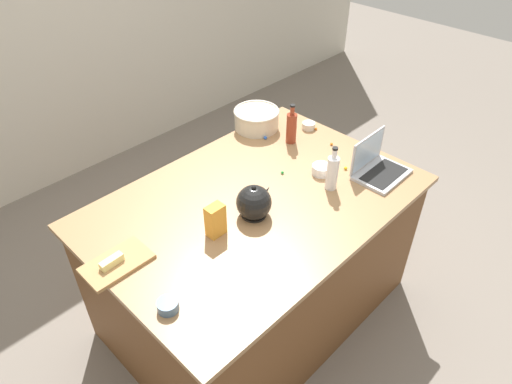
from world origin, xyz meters
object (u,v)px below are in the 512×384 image
object	(u,v)px
laptop	(377,166)
ramekin_medium	(309,126)
kettle	(254,203)
ramekin_wide	(168,306)
bottle_soy	(291,127)
ramekin_small	(321,170)
bottle_vinegar	(332,172)
cutting_board	(117,263)
butter_stick_left	(112,262)
candy_bag	(215,220)
mixing_bowl_large	(257,119)

from	to	relation	value
laptop	ramekin_medium	bearing A→B (deg)	78.84
kettle	ramekin_wide	bearing A→B (deg)	-166.13
bottle_soy	kettle	xyz separation A→B (m)	(-0.66, -0.33, -0.02)
ramekin_small	ramekin_medium	xyz separation A→B (m)	(0.34, 0.37, -0.01)
bottle_vinegar	cutting_board	world-z (taller)	bottle_vinegar
bottle_vinegar	laptop	bearing A→B (deg)	-19.45
laptop	bottle_soy	bearing A→B (deg)	98.72
butter_stick_left	ramekin_wide	distance (m)	0.37
bottle_soy	candy_bag	xyz separation A→B (m)	(-0.89, -0.29, -0.02)
bottle_soy	cutting_board	xyz separation A→B (m)	(-1.33, -0.13, -0.09)
bottle_soy	kettle	size ratio (longest dim) A/B	1.21
cutting_board	ramekin_wide	bearing A→B (deg)	-87.95
cutting_board	ramekin_wide	xyz separation A→B (m)	(0.01, -0.36, 0.01)
kettle	cutting_board	world-z (taller)	kettle
kettle	cutting_board	size ratio (longest dim) A/B	0.71
mixing_bowl_large	cutting_board	world-z (taller)	mixing_bowl_large
bottle_soy	ramekin_wide	size ratio (longest dim) A/B	2.87
bottle_soy	candy_bag	world-z (taller)	bottle_soy
kettle	candy_bag	distance (m)	0.23
butter_stick_left	ramekin_medium	bearing A→B (deg)	5.58
kettle	laptop	bearing A→B (deg)	-18.00
bottle_soy	candy_bag	size ratio (longest dim) A/B	1.52
butter_stick_left	candy_bag	bearing A→B (deg)	-19.53
laptop	ramekin_wide	distance (m)	1.41
laptop	ramekin_wide	size ratio (longest dim) A/B	3.50
ramekin_medium	candy_bag	distance (m)	1.14
butter_stick_left	cutting_board	bearing A→B (deg)	0.00
butter_stick_left	candy_bag	xyz separation A→B (m)	(0.47, -0.17, 0.05)
mixing_bowl_large	butter_stick_left	size ratio (longest dim) A/B	2.71
bottle_soy	ramekin_medium	world-z (taller)	bottle_soy
kettle	candy_bag	world-z (taller)	kettle
bottle_soy	ramekin_medium	xyz separation A→B (m)	(0.20, 0.02, -0.08)
butter_stick_left	ramekin_medium	size ratio (longest dim) A/B	1.29
laptop	bottle_vinegar	bearing A→B (deg)	160.55
bottle_soy	ramekin_medium	bearing A→B (deg)	6.88
laptop	ramekin_wide	xyz separation A→B (m)	(-1.41, 0.08, -0.02)
candy_bag	mixing_bowl_large	bearing A→B (deg)	33.58
butter_stick_left	ramekin_medium	distance (m)	1.57
laptop	ramekin_small	xyz separation A→B (m)	(-0.22, 0.22, -0.02)
ramekin_medium	ramekin_wide	bearing A→B (deg)	-161.32
mixing_bowl_large	candy_bag	distance (m)	1.03
ramekin_medium	ramekin_wide	xyz separation A→B (m)	(-1.53, -0.52, 0.00)
butter_stick_left	laptop	bearing A→B (deg)	-17.02
bottle_soy	candy_bag	distance (m)	0.93
ramekin_small	butter_stick_left	bearing A→B (deg)	169.82
ramekin_small	candy_bag	world-z (taller)	candy_bag
mixing_bowl_large	laptop	bearing A→B (deg)	-82.27
ramekin_medium	bottle_vinegar	bearing A→B (deg)	-129.74
kettle	butter_stick_left	size ratio (longest dim) A/B	1.94
ramekin_small	ramekin_wide	distance (m)	1.20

